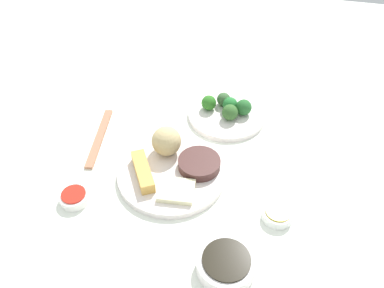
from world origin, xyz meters
The scene contains 19 objects.
tabletop centered at (0.00, 0.00, 0.01)m, with size 2.20×2.20×0.02m, color white.
main_plate centered at (-0.01, 0.02, 0.03)m, with size 0.26×0.26×0.02m, color white.
rice_scoop centered at (0.05, 0.05, 0.07)m, with size 0.07×0.07×0.07m, color tan.
spring_roll centered at (-0.04, 0.08, 0.05)m, with size 0.12×0.03×0.03m, color gold.
crab_rangoon_wonton centered at (-0.07, -0.01, 0.04)m, with size 0.07×0.08×0.01m, color beige.
stir_fry_heap centered at (0.02, -0.04, 0.05)m, with size 0.10×0.10×0.02m, color #442623.
broccoli_plate centered at (0.24, -0.07, 0.03)m, with size 0.21×0.21×0.01m, color white.
broccoli_floret_0 centered at (0.25, -0.07, 0.05)m, with size 0.04×0.04×0.04m, color #267532.
broccoli_floret_1 centered at (0.21, -0.08, 0.06)m, with size 0.04×0.04×0.04m, color #33602A.
broccoli_floret_2 centered at (0.27, -0.05, 0.05)m, with size 0.04×0.04×0.04m, color #395F35.
broccoli_floret_3 centered at (0.24, -0.11, 0.06)m, with size 0.04×0.04×0.04m, color #26612B.
broccoli_floret_4 centered at (0.24, -0.02, 0.05)m, with size 0.04×0.04×0.04m, color #2C7021.
soy_sauce_bowl centered at (-0.22, -0.14, 0.04)m, with size 0.11×0.11×0.03m, color white.
soy_sauce_bowl_liquid centered at (-0.22, -0.14, 0.06)m, with size 0.09×0.09×0.00m, color black.
sauce_ramekin_hot_mustard centered at (-0.08, -0.23, 0.03)m, with size 0.07×0.07×0.02m, color white.
sauce_ramekin_hot_mustard_liquid centered at (-0.08, -0.23, 0.04)m, with size 0.05×0.05×0.00m, color yellow.
sauce_ramekin_sweet_and_sour centered at (-0.13, 0.21, 0.03)m, with size 0.07×0.07×0.02m, color white.
sauce_ramekin_sweet_and_sour_liquid centered at (-0.13, 0.21, 0.04)m, with size 0.05×0.05×0.00m, color red.
chopsticks_pair centered at (0.07, 0.24, 0.02)m, with size 0.22×0.02×0.01m, color #AB7051.
Camera 1 is at (-0.62, -0.17, 0.73)m, focal length 37.35 mm.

